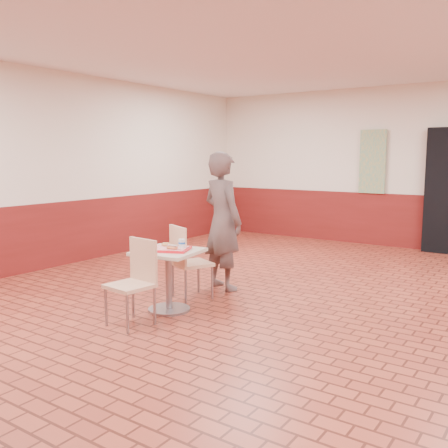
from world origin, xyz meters
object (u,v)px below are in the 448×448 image
Objects in this scene: chair_main_front at (135,277)px; ring_donut at (166,244)px; long_john_donut at (172,247)px; paper_cup at (182,243)px; customer at (223,221)px; serving_tray at (168,249)px; main_table at (169,270)px; chair_main_back at (186,258)px.

chair_main_front is 0.66m from ring_donut.
chair_main_front is at bearing -99.50° from long_john_donut.
paper_cup is (0.03, 0.13, 0.03)m from long_john_donut.
paper_cup is (0.22, 0.01, 0.03)m from ring_donut.
long_john_donut is at bearing 113.80° from customer.
customer is at bearing 96.89° from long_john_donut.
paper_cup is at bearing 36.62° from serving_tray.
ring_donut reaches higher than serving_tray.
long_john_donut is at bearing -23.96° from main_table.
chair_main_front is at bearing -88.53° from main_table.
customer is 3.91× the size of serving_tray.
chair_main_front reaches higher than main_table.
chair_main_front is 0.55m from long_john_donut.
long_john_donut is at bearing -31.41° from ring_donut.
serving_tray is at bearing 156.04° from long_john_donut.
chair_main_front is 1.93× the size of serving_tray.
serving_tray is at bearing 97.76° from chair_main_front.
chair_main_back is 0.51× the size of customer.
main_table is at bearing -37.52° from ring_donut.
main_table is 0.53m from chair_main_front.
paper_cup is (0.25, -0.38, 0.26)m from chair_main_back.
paper_cup is (0.16, -1.02, -0.12)m from customer.
chair_main_back is at bearing 94.23° from ring_donut.
serving_tray is at bearing -143.38° from paper_cup.
long_john_donut is at bearing -101.14° from paper_cup.
serving_tray reaches higher than main_table.
paper_cup is at bearing 147.55° from chair_main_back.
paper_cup reaches higher than long_john_donut.
chair_main_front is at bearing -99.85° from paper_cup.
main_table is 0.34m from paper_cup.
paper_cup reaches higher than main_table.
ring_donut is at bearing 148.59° from long_john_donut.
customer reaches higher than long_john_donut.
long_john_donut is (0.08, 0.48, 0.25)m from chair_main_front.
long_john_donut is 1.65× the size of paper_cup.
chair_main_back is 1.98× the size of serving_tray.
serving_tray is (0.00, 0.00, 0.24)m from main_table.
main_table is at bearing 156.04° from long_john_donut.
main_table is at bearing 97.76° from chair_main_front.
main_table is 7.29× the size of paper_cup.
serving_tray is at bearing 129.82° from chair_main_back.
main_table is 0.24m from serving_tray.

